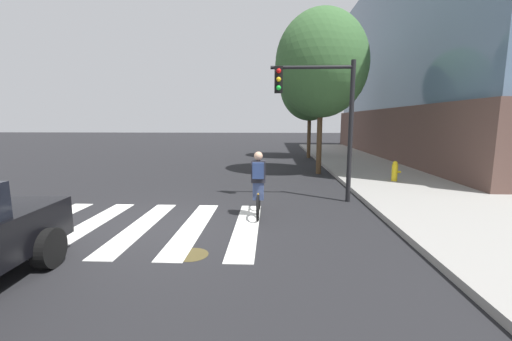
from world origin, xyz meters
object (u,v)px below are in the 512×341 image
object	(u,v)px
fire_hydrant	(395,171)
street_tree_near	(322,64)
traffic_light_near	(323,107)
manhole_cover	(191,255)
street_tree_mid	(310,86)
cyclist	(258,184)

from	to	relation	value
fire_hydrant	street_tree_near	distance (m)	5.71
traffic_light_near	fire_hydrant	distance (m)	4.85
manhole_cover	street_tree_near	xyz separation A→B (m)	(3.69, 9.48, 4.96)
traffic_light_near	street_tree_mid	xyz separation A→B (m)	(0.98, 11.95, 1.84)
cyclist	street_tree_near	xyz separation A→B (m)	(2.55, 6.95, 4.12)
manhole_cover	fire_hydrant	world-z (taller)	fire_hydrant
manhole_cover	traffic_light_near	distance (m)	5.89
cyclist	street_tree_mid	world-z (taller)	street_tree_mid
fire_hydrant	street_tree_near	world-z (taller)	street_tree_near
manhole_cover	street_tree_near	distance (m)	11.32
manhole_cover	cyclist	world-z (taller)	cyclist
manhole_cover	traffic_light_near	size ratio (longest dim) A/B	0.15
cyclist	street_tree_mid	xyz separation A→B (m)	(2.84, 13.60, 3.85)
cyclist	fire_hydrant	bearing A→B (deg)	40.78
manhole_cover	fire_hydrant	distance (m)	9.35
cyclist	street_tree_mid	size ratio (longest dim) A/B	0.25
manhole_cover	street_tree_near	size ratio (longest dim) A/B	0.09
traffic_light_near	street_tree_mid	size ratio (longest dim) A/B	0.60
street_tree_mid	traffic_light_near	bearing A→B (deg)	-94.70
traffic_light_near	street_tree_mid	bearing A→B (deg)	85.30
traffic_light_near	manhole_cover	bearing A→B (deg)	-125.69
traffic_light_near	street_tree_mid	world-z (taller)	street_tree_mid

